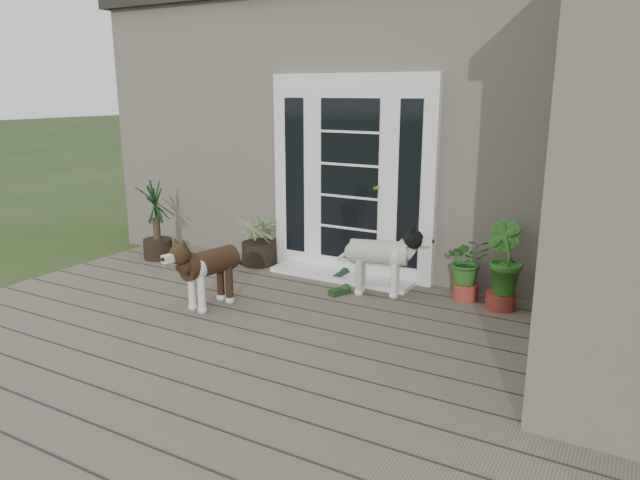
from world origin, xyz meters
The scene contains 15 objects.
deck centered at (0.00, 0.40, 0.06)m, with size 6.20×4.60×0.12m, color #6B5B4C.
house_main centered at (0.00, 4.65, 1.55)m, with size 7.40×4.00×3.10m, color #665E54.
roof_main centered at (0.00, 4.65, 3.20)m, with size 7.60×4.20×0.20m, color #2D2826.
door_unit centered at (-0.20, 2.60, 1.19)m, with size 1.90×0.14×2.15m, color white.
door_step centered at (-0.20, 2.40, 0.14)m, with size 1.60×0.40×0.05m, color white.
brindle_dog centered at (-0.87, 1.03, 0.43)m, with size 0.32×0.75×0.62m, color #402817, non-canonical shape.
white_dog centered at (0.36, 2.11, 0.44)m, with size 0.33×0.76×0.63m, color white, non-canonical shape.
spider_plant centered at (-1.28, 2.39, 0.47)m, with size 0.66×0.66×0.70m, color #91AE6B, non-canonical shape.
yucca centered at (-2.49, 1.99, 0.59)m, with size 0.65×0.65×0.94m, color black, non-canonical shape.
herb_a centered at (1.16, 2.40, 0.39)m, with size 0.42×0.42×0.54m, color #1E651C.
herb_b centered at (1.52, 2.30, 0.42)m, with size 0.41×0.41×0.61m, color #295919.
herb_c centered at (2.12, 2.38, 0.40)m, with size 0.35×0.35×0.55m, color #28631C.
sapling centered at (2.15, 1.86, 0.90)m, with size 0.46×0.46×1.56m, color #25621C, non-canonical shape.
clog_left centered at (-0.19, 2.38, 0.16)m, with size 0.13×0.27×0.08m, color black, non-canonical shape.
clog_right centered at (0.03, 1.91, 0.16)m, with size 0.12×0.26×0.08m, color #173916, non-canonical shape.
Camera 1 is at (2.59, -3.01, 2.09)m, focal length 32.99 mm.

